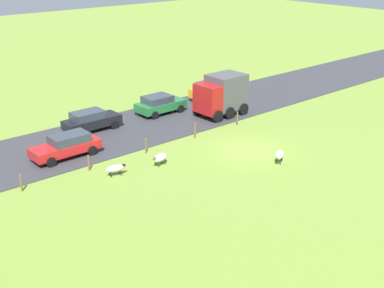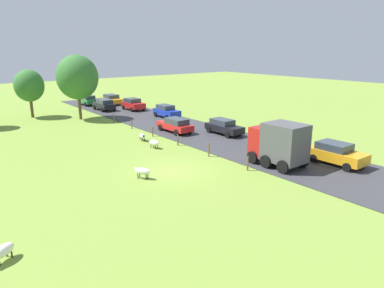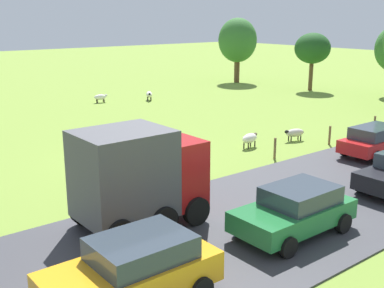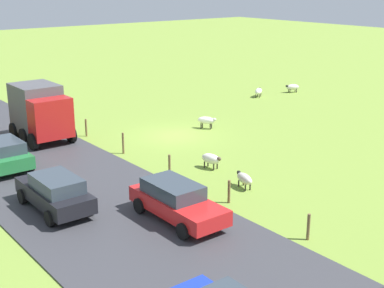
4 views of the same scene
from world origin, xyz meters
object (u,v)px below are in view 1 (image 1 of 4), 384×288
truck_0 (222,94)px  car_1 (91,120)px  sheep_0 (115,168)px  sheep_5 (160,158)px  car_8 (67,145)px  car_0 (213,90)px  sheep_2 (279,155)px  car_6 (160,104)px

truck_0 → car_1: 10.76m
sheep_0 → truck_0: (4.29, -13.05, 1.34)m
sheep_5 → car_8: bearing=37.3°
car_8 → sheep_0: bearing=-169.4°
car_0 → car_1: (-0.08, 12.59, -0.06)m
sheep_5 → car_0: size_ratio=0.30×
sheep_2 → car_0: 14.82m
car_1 → car_6: car_1 is taller
sheep_2 → car_1: 14.59m
sheep_5 → car_6: bearing=-37.3°
sheep_2 → car_6: bearing=-1.6°
truck_0 → car_1: truck_0 is taller
sheep_2 → car_6: car_6 is taller
truck_0 → car_8: size_ratio=0.89×
car_1 → car_8: (-3.44, 3.83, -0.02)m
sheep_0 → car_8: car_8 is taller
sheep_2 → car_1: bearing=24.8°
sheep_2 → sheep_5: (4.74, 6.08, -0.03)m
car_1 → car_6: size_ratio=1.05×
car_6 → truck_0: bearing=-135.5°
car_0 → sheep_5: bearing=124.4°
sheep_2 → car_0: (13.33, -6.47, 0.37)m
car_0 → truck_0: bearing=146.2°
sheep_5 → truck_0: bearing=-64.4°
truck_0 → car_0: size_ratio=0.96×
sheep_0 → truck_0: truck_0 is taller
sheep_5 → sheep_0: bearing=80.1°
sheep_0 → car_6: bearing=-50.0°
sheep_2 → truck_0: size_ratio=0.30×
truck_0 → car_0: (3.78, -2.53, -0.89)m
car_0 → car_6: 6.11m
sheep_5 → car_1: (8.51, 0.04, 0.34)m
sheep_0 → truck_0: bearing=-71.8°
sheep_0 → sheep_5: bearing=-99.9°
car_6 → car_8: car_6 is taller
car_1 → car_6: 6.48m
car_1 → car_0: bearing=-89.6°
sheep_0 → car_6: 12.35m
sheep_5 → car_8: car_8 is taller
sheep_2 → truck_0: (9.55, -3.94, 1.26)m
sheep_5 → truck_0: 11.20m
sheep_5 → car_6: car_6 is taller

